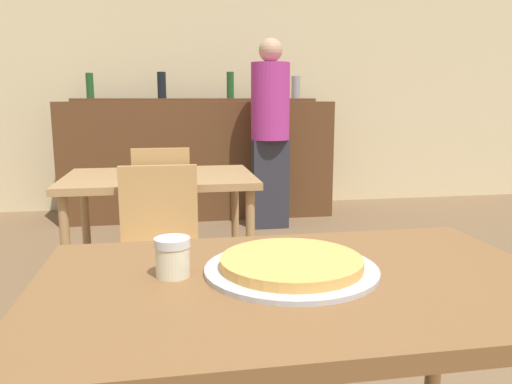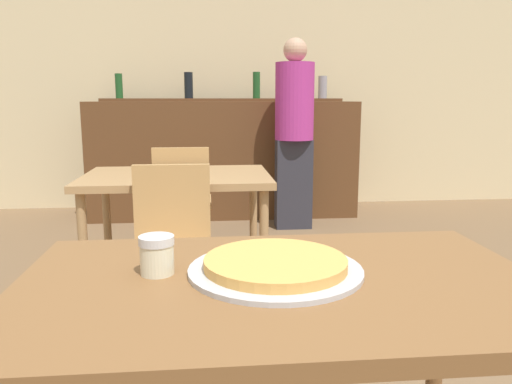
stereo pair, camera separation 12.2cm
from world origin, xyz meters
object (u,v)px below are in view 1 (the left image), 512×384
(chair_far_side_front, at_px, (160,240))
(pizza_tray, at_px, (291,265))
(cheese_shaker, at_px, (173,257))
(chair_far_side_back, at_px, (162,197))
(person_standing, at_px, (270,128))

(chair_far_side_front, distance_m, pizza_tray, 1.33)
(cheese_shaker, bearing_deg, chair_far_side_back, 91.48)
(chair_far_side_front, bearing_deg, chair_far_side_back, 90.00)
(pizza_tray, distance_m, cheese_shaker, 0.28)
(pizza_tray, xyz_separation_m, cheese_shaker, (-0.28, 0.02, 0.03))
(person_standing, bearing_deg, chair_far_side_front, -115.22)
(chair_far_side_back, bearing_deg, person_standing, -136.15)
(cheese_shaker, height_order, person_standing, person_standing)
(person_standing, bearing_deg, cheese_shaker, -105.28)
(chair_far_side_front, bearing_deg, cheese_shaker, -87.21)
(person_standing, bearing_deg, pizza_tray, -100.59)
(chair_far_side_back, relative_size, pizza_tray, 2.03)
(chair_far_side_back, relative_size, person_standing, 0.50)
(chair_far_side_back, bearing_deg, pizza_tray, 98.13)
(chair_far_side_front, distance_m, chair_far_side_back, 1.10)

